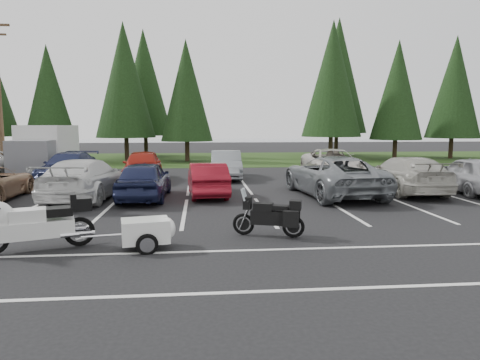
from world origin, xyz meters
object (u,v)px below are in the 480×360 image
at_px(car_near_4, 144,180).
at_px(car_far_2, 143,165).
at_px(car_near_6, 333,176).
at_px(adventure_motorcycle, 268,212).
at_px(touring_motorcycle, 36,218).
at_px(cargo_trailer, 146,234).
at_px(car_near_7, 406,174).
at_px(car_far_3, 226,165).
at_px(box_truck, 43,151).
at_px(car_near_5, 207,179).
at_px(car_far_4, 332,163).
at_px(car_near_3, 85,179).
at_px(car_far_1, 69,167).
at_px(car_near_8, 472,175).

relative_size(car_near_4, car_far_2, 0.95).
bearing_deg(car_far_2, car_near_6, -36.56).
bearing_deg(car_near_6, adventure_motorcycle, 54.00).
height_order(car_near_4, touring_motorcycle, touring_motorcycle).
xyz_separation_m(car_near_4, cargo_trailer, (0.90, -7.00, -0.40)).
xyz_separation_m(car_near_7, car_far_3, (-7.45, 5.62, -0.03)).
bearing_deg(adventure_motorcycle, car_far_2, 129.83).
xyz_separation_m(car_far_2, car_far_3, (4.42, 0.52, -0.05)).
distance_m(box_truck, car_far_3, 10.73).
xyz_separation_m(box_truck, adventure_motorcycle, (10.80, -14.76, -0.81)).
distance_m(car_far_3, cargo_trailer, 13.56).
relative_size(car_near_5, car_far_4, 0.73).
height_order(touring_motorcycle, cargo_trailer, touring_motorcycle).
relative_size(car_near_5, adventure_motorcycle, 1.98).
bearing_deg(touring_motorcycle, car_near_3, 77.03).
height_order(car_far_2, adventure_motorcycle, car_far_2).
bearing_deg(car_far_4, car_near_5, -139.37).
bearing_deg(touring_motorcycle, cargo_trailer, -21.06).
distance_m(car_far_1, car_far_4, 14.15).
distance_m(car_near_6, adventure_motorcycle, 7.29).
xyz_separation_m(car_near_4, car_far_1, (-4.61, 5.80, -0.01)).
height_order(cargo_trailer, adventure_motorcycle, adventure_motorcycle).
distance_m(car_far_2, adventure_motorcycle, 12.80).
bearing_deg(cargo_trailer, car_far_1, 101.87).
height_order(car_far_2, touring_motorcycle, car_far_2).
height_order(car_near_8, adventure_motorcycle, car_near_8).
bearing_deg(car_near_7, car_near_6, 9.65).
distance_m(car_near_8, touring_motorcycle, 17.04).
xyz_separation_m(car_far_2, cargo_trailer, (1.72, -12.76, -0.44)).
distance_m(car_near_4, cargo_trailer, 7.07).
bearing_deg(car_near_6, car_near_3, -5.56).
bearing_deg(car_far_2, cargo_trailer, -85.48).
bearing_deg(adventure_motorcycle, car_near_7, 61.61).
bearing_deg(touring_motorcycle, car_far_1, 84.60).
xyz_separation_m(touring_motorcycle, cargo_trailer, (2.49, -0.10, -0.42)).
height_order(car_near_3, car_near_6, car_near_6).
distance_m(car_near_3, car_near_6, 9.97).
xyz_separation_m(car_far_2, touring_motorcycle, (-0.77, -12.66, -0.02)).
bearing_deg(car_far_2, adventure_motorcycle, -71.24).
bearing_deg(car_far_3, car_near_6, -54.50).
bearing_deg(car_far_1, car_near_6, -22.56).
bearing_deg(car_near_5, cargo_trailer, 74.18).
bearing_deg(car_near_7, car_near_5, 1.64).
relative_size(car_near_6, car_far_3, 1.30).
relative_size(car_near_6, car_near_8, 1.28).
bearing_deg(car_far_3, car_near_4, -117.89).
height_order(car_near_7, car_far_2, car_far_2).
distance_m(car_near_6, touring_motorcycle, 11.64).
bearing_deg(car_far_3, box_truck, 169.16).
bearing_deg(car_near_5, adventure_motorcycle, 98.26).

